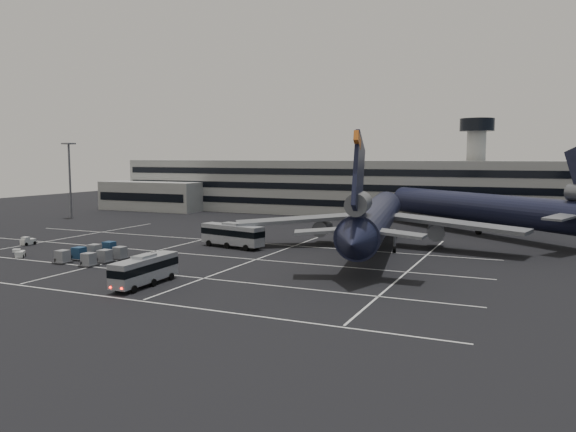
% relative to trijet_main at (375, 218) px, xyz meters
% --- Properties ---
extents(ground, '(260.00, 260.00, 0.00)m').
position_rel_trijet_main_xyz_m(ground, '(-25.57, -18.92, -5.25)').
color(ground, black).
rests_on(ground, ground).
extents(lane_markings, '(90.00, 55.62, 0.01)m').
position_rel_trijet_main_xyz_m(lane_markings, '(-24.62, -18.20, -5.24)').
color(lane_markings, silver).
rests_on(lane_markings, ground).
extents(terminal, '(125.00, 26.00, 24.00)m').
position_rel_trijet_main_xyz_m(terminal, '(-28.52, 52.22, 1.68)').
color(terminal, gray).
rests_on(terminal, ground).
extents(hills, '(352.00, 180.00, 44.00)m').
position_rel_trijet_main_xyz_m(hills, '(-7.58, 151.08, -17.32)').
color(hills, '#38332B').
rests_on(hills, ground).
extents(lightpole_left, '(2.40, 2.40, 18.28)m').
position_rel_trijet_main_xyz_m(lightpole_left, '(-80.57, 16.08, 6.57)').
color(lightpole_left, slate).
rests_on(lightpole_left, ground).
extents(trijet_main, '(46.71, 57.49, 18.08)m').
position_rel_trijet_main_xyz_m(trijet_main, '(0.00, 0.00, 0.00)').
color(trijet_main, black).
rests_on(trijet_main, ground).
extents(trijet_far, '(47.11, 42.18, 18.08)m').
position_rel_trijet_main_xyz_m(trijet_far, '(13.99, 25.65, 0.18)').
color(trijet_far, black).
rests_on(trijet_far, ground).
extents(bus_near, '(2.88, 10.37, 3.63)m').
position_rel_trijet_main_xyz_m(bus_near, '(-17.65, -35.00, -3.26)').
color(bus_near, gray).
rests_on(bus_near, ground).
extents(bus_far, '(12.04, 5.17, 4.14)m').
position_rel_trijet_main_xyz_m(bus_far, '(-22.18, -6.84, -2.98)').
color(bus_far, gray).
rests_on(bus_far, ground).
extents(tug_a, '(1.52, 2.36, 1.45)m').
position_rel_trijet_main_xyz_m(tug_a, '(-55.18, -18.83, -4.61)').
color(tug_a, silver).
rests_on(tug_a, ground).
extents(tug_b, '(2.20, 2.32, 1.29)m').
position_rel_trijet_main_xyz_m(tug_b, '(-46.43, -27.80, -4.68)').
color(tug_b, silver).
rests_on(tug_b, ground).
extents(uld_cluster, '(7.20, 11.44, 1.85)m').
position_rel_trijet_main_xyz_m(uld_cluster, '(-34.78, -24.88, -4.35)').
color(uld_cluster, '#2D2D30').
rests_on(uld_cluster, ground).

